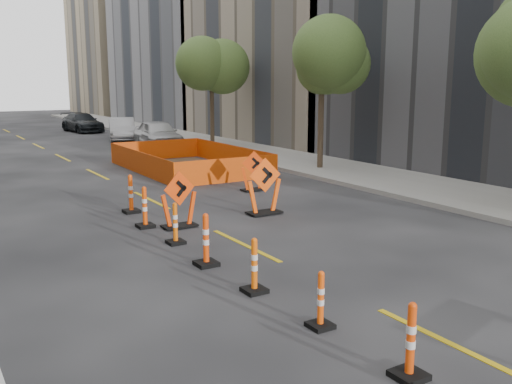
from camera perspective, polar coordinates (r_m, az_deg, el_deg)
ground_plane at (r=10.33m, az=10.37°, el=-10.63°), size 140.00×140.00×0.00m
sidewalk_right at (r=24.86m, az=7.49°, el=2.42°), size 4.00×90.00×0.15m
bld_right_c at (r=38.94m, az=5.97°, el=15.78°), size 12.00×16.00×14.00m
bld_right_d at (r=53.16m, az=-5.29°, el=17.78°), size 12.00×18.00×20.00m
bld_right_e at (r=69.89m, az=-12.17°, el=14.33°), size 12.00×14.00×16.00m
tree_r_b at (r=24.22m, az=6.63°, el=12.77°), size 2.80×2.80×5.95m
tree_r_c at (r=32.68m, az=-4.49°, el=12.37°), size 2.80×2.80×5.95m
channelizer_1 at (r=7.79m, az=15.22°, el=-14.15°), size 0.41×0.41×1.05m
channelizer_2 at (r=9.03m, az=6.49°, el=-10.63°), size 0.36×0.36×0.93m
channelizer_3 at (r=10.37m, az=-0.17°, el=-7.34°), size 0.41×0.41×1.03m
channelizer_4 at (r=11.86m, az=-5.03°, el=-4.76°), size 0.44×0.44×1.12m
channelizer_5 at (r=13.52m, az=-8.08°, el=-3.11°), size 0.39×0.39×1.00m
channelizer_6 at (r=15.14m, az=-11.07°, el=-1.49°), size 0.43×0.43×1.09m
channelizer_7 at (r=16.91m, az=-12.41°, el=-0.17°), size 0.44×0.44×1.13m
chevron_sign_left at (r=14.94m, az=-7.72°, el=-0.74°), size 1.08×0.74×1.50m
chevron_sign_center at (r=16.28m, az=0.84°, el=0.58°), size 1.13×0.72×1.64m
chevron_sign_right at (r=19.79m, az=-0.25°, el=2.12°), size 1.08×0.89×1.40m
safety_fence at (r=24.77m, az=-6.85°, el=3.31°), size 4.46×7.49×0.93m
parked_car_near at (r=32.85m, az=-9.78°, el=5.73°), size 2.26×4.83×1.60m
parked_car_mid at (r=37.56m, az=-13.27°, el=6.14°), size 2.72×4.67×1.46m
parked_car_far at (r=44.80m, az=-16.99°, el=6.67°), size 2.40×4.94×1.39m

